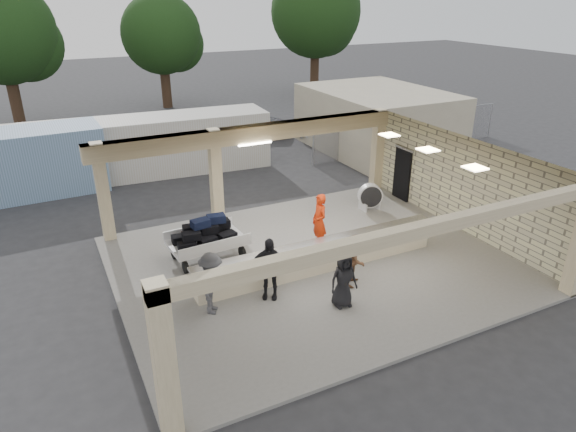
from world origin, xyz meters
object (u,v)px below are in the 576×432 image
luggage_cart (206,237)px  passenger_c (212,283)px  baggage_counter (321,256)px  baggage_handler (319,222)px  passenger_d (343,280)px  container_white (137,147)px  car_white_b (387,118)px  car_white_a (341,126)px  car_dark (249,124)px  passenger_a (356,260)px  passenger_b (269,268)px  drum_fan (370,196)px

luggage_cart → passenger_c: bearing=-109.2°
baggage_counter → baggage_handler: bearing=62.6°
passenger_d → container_white: bearing=104.7°
passenger_d → car_white_b: (12.97, 15.53, -0.15)m
luggage_cart → car_white_a: bearing=38.8°
car_dark → passenger_d: bearing=-160.8°
baggage_handler → passenger_a: size_ratio=1.21×
car_dark → container_white: 8.51m
passenger_a → passenger_d: 1.25m
baggage_handler → car_dark: baggage_handler is taller
passenger_a → container_white: 13.54m
passenger_a → passenger_c: passenger_c is taller
container_white → baggage_counter: bearing=-71.6°
baggage_handler → car_white_b: (11.85, 12.23, -0.31)m
passenger_c → car_dark: bearing=5.7°
baggage_counter → container_white: size_ratio=0.66×
car_white_a → passenger_c: bearing=122.8°
passenger_b → passenger_d: (1.63, -1.27, -0.11)m
baggage_counter → car_white_a: car_white_a is taller
luggage_cart → container_white: (-0.17, 9.62, 0.49)m
drum_fan → passenger_d: 6.98m
container_white → passenger_a: bearing=-70.7°
passenger_b → car_white_b: bearing=76.0°
luggage_cart → passenger_b: size_ratio=1.36×
luggage_cart → baggage_handler: 3.73m
passenger_a → car_white_a: (8.50, 14.42, -0.16)m
baggage_handler → passenger_a: baggage_handler is taller
luggage_cart → passenger_a: passenger_a is taller
luggage_cart → passenger_c: passenger_c is taller
luggage_cart → drum_fan: bearing=4.4°
luggage_cart → passenger_d: (2.48, -4.26, 0.05)m
baggage_handler → passenger_c: (-4.42, -2.00, -0.08)m
container_white → passenger_d: bearing=-75.2°
drum_fan → passenger_d: size_ratio=0.65×
passenger_c → car_white_a: bearing=-11.1°
baggage_handler → passenger_c: size_ratio=1.09×
baggage_counter → passenger_a: size_ratio=5.19×
passenger_b → passenger_c: 1.66m
drum_fan → container_white: container_white is taller
passenger_a → passenger_b: (-2.57, 0.45, 0.13)m
passenger_b → container_white: 12.64m
car_white_b → container_white: bearing=76.5°
passenger_c → car_dark: passenger_c is taller
drum_fan → car_white_b: bearing=70.9°
passenger_a → car_dark: passenger_a is taller
passenger_a → car_white_b: bearing=10.7°
passenger_a → car_dark: size_ratio=0.36×
car_white_b → car_dark: car_white_b is taller
luggage_cart → passenger_a: bearing=-49.0°
passenger_a → car_white_b: 19.00m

